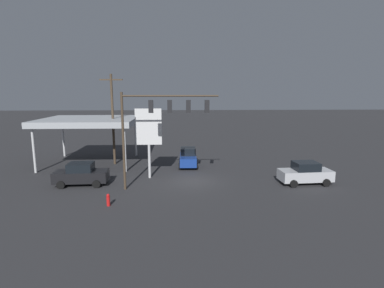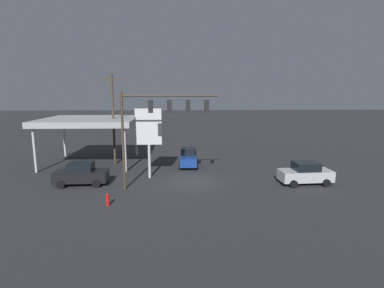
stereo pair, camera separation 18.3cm
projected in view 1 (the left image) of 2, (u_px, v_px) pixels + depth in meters
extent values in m
plane|color=#2D2D30|center=(193.00, 181.00, 26.59)|extent=(200.00, 200.00, 0.00)
cylinder|color=#473828|center=(123.00, 142.00, 23.76)|extent=(0.20, 0.20, 7.84)
cylinder|color=#473828|center=(170.00, 96.00, 23.29)|extent=(7.54, 0.14, 0.14)
cube|color=black|center=(151.00, 106.00, 23.36)|extent=(0.36, 0.28, 1.00)
sphere|color=#FF4141|center=(151.00, 103.00, 23.49)|extent=(0.22, 0.22, 0.22)
sphere|color=#392305|center=(151.00, 106.00, 23.55)|extent=(0.22, 0.22, 0.22)
sphere|color=black|center=(151.00, 110.00, 23.60)|extent=(0.22, 0.22, 0.22)
cube|color=black|center=(170.00, 106.00, 23.43)|extent=(0.36, 0.28, 1.00)
sphere|color=#FF4141|center=(170.00, 103.00, 23.56)|extent=(0.22, 0.22, 0.22)
sphere|color=#392305|center=(170.00, 106.00, 23.61)|extent=(0.22, 0.22, 0.22)
sphere|color=black|center=(170.00, 110.00, 23.66)|extent=(0.22, 0.22, 0.22)
cube|color=black|center=(188.00, 106.00, 23.49)|extent=(0.36, 0.28, 1.00)
sphere|color=#FF4141|center=(188.00, 102.00, 23.62)|extent=(0.22, 0.22, 0.22)
sphere|color=#392305|center=(188.00, 106.00, 23.67)|extent=(0.22, 0.22, 0.22)
sphere|color=black|center=(188.00, 110.00, 23.72)|extent=(0.22, 0.22, 0.22)
cube|color=black|center=(207.00, 106.00, 23.55)|extent=(0.36, 0.28, 1.00)
sphere|color=#FF4141|center=(207.00, 102.00, 23.68)|extent=(0.22, 0.22, 0.22)
sphere|color=#392305|center=(207.00, 106.00, 23.73)|extent=(0.22, 0.22, 0.22)
sphere|color=black|center=(207.00, 110.00, 23.79)|extent=(0.22, 0.22, 0.22)
cylinder|color=#473828|center=(113.00, 120.00, 32.05)|extent=(0.26, 0.26, 9.68)
cube|color=#473828|center=(111.00, 80.00, 31.31)|extent=(2.40, 0.14, 0.14)
cube|color=#B2B7BC|center=(89.00, 121.00, 32.47)|extent=(9.96, 8.75, 0.60)
cube|color=red|center=(100.00, 117.00, 36.80)|extent=(9.96, 0.06, 0.36)
cylinder|color=silver|center=(136.00, 138.00, 36.81)|extent=(0.24, 0.24, 4.40)
cylinder|color=silver|center=(63.00, 139.00, 36.43)|extent=(0.24, 0.24, 4.40)
cylinder|color=silver|center=(125.00, 150.00, 29.38)|extent=(0.24, 0.24, 4.40)
cylinder|color=silver|center=(34.00, 151.00, 29.01)|extent=(0.24, 0.24, 4.40)
cylinder|color=silver|center=(149.00, 144.00, 27.15)|extent=(0.24, 0.24, 6.38)
cube|color=white|center=(149.00, 127.00, 26.87)|extent=(2.36, 0.24, 3.25)
cube|color=black|center=(149.00, 127.00, 27.00)|extent=(1.66, 0.04, 1.14)
cube|color=black|center=(81.00, 176.00, 25.43)|extent=(4.47, 1.98, 0.90)
cube|color=black|center=(81.00, 167.00, 25.29)|extent=(2.07, 1.74, 0.70)
cylinder|color=black|center=(61.00, 185.00, 24.48)|extent=(0.67, 0.25, 0.66)
cylinder|color=black|center=(68.00, 179.00, 26.29)|extent=(0.67, 0.25, 0.66)
cylinder|color=black|center=(96.00, 184.00, 24.72)|extent=(0.67, 0.25, 0.66)
cylinder|color=black|center=(101.00, 178.00, 26.53)|extent=(0.67, 0.25, 0.66)
cube|color=silver|center=(305.00, 175.00, 25.76)|extent=(4.50, 2.07, 0.90)
cube|color=black|center=(306.00, 166.00, 25.62)|extent=(2.10, 1.78, 0.70)
cylinder|color=black|center=(294.00, 184.00, 24.79)|extent=(0.67, 0.26, 0.66)
cylinder|color=black|center=(285.00, 178.00, 26.59)|extent=(0.67, 0.26, 0.66)
cylinder|color=black|center=(326.00, 183.00, 25.08)|extent=(0.67, 0.26, 0.66)
cylinder|color=black|center=(315.00, 177.00, 26.89)|extent=(0.67, 0.26, 0.66)
cube|color=navy|center=(188.00, 159.00, 31.69)|extent=(1.78, 3.83, 0.90)
cube|color=black|center=(188.00, 151.00, 31.84)|extent=(1.60, 1.73, 0.76)
cylinder|color=black|center=(197.00, 166.00, 30.57)|extent=(0.23, 0.62, 0.62)
cylinder|color=black|center=(180.00, 167.00, 30.53)|extent=(0.23, 0.62, 0.62)
cylinder|color=black|center=(196.00, 161.00, 33.00)|extent=(0.23, 0.62, 0.62)
cylinder|color=black|center=(180.00, 161.00, 32.96)|extent=(0.23, 0.62, 0.62)
cylinder|color=red|center=(108.00, 201.00, 20.85)|extent=(0.24, 0.24, 0.70)
sphere|color=red|center=(108.00, 195.00, 20.78)|extent=(0.22, 0.22, 0.22)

